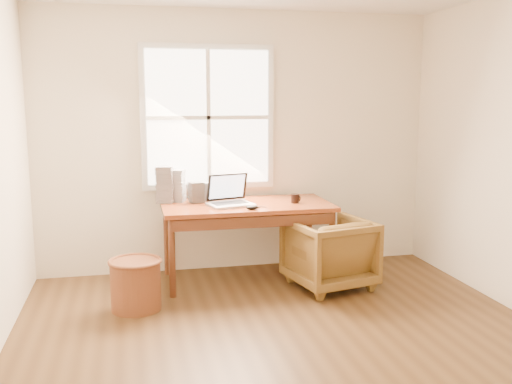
% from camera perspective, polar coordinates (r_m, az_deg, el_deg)
% --- Properties ---
extents(room_shell, '(4.04, 4.54, 2.64)m').
position_cam_1_polar(room_shell, '(3.76, 3.77, 2.79)').
color(room_shell, '#50361B').
rests_on(room_shell, ground).
extents(desk, '(1.60, 0.80, 0.04)m').
position_cam_1_polar(desk, '(5.42, -0.95, -1.37)').
color(desk, brown).
rests_on(desk, room_shell).
extents(armchair, '(0.83, 0.85, 0.65)m').
position_cam_1_polar(armchair, '(5.36, 7.33, -6.03)').
color(armchair, brown).
rests_on(armchair, room_shell).
extents(wicker_stool, '(0.51, 0.51, 0.41)m').
position_cam_1_polar(wicker_stool, '(4.90, -11.93, -9.10)').
color(wicker_stool, brown).
rests_on(wicker_stool, room_shell).
extents(laptop, '(0.45, 0.46, 0.28)m').
position_cam_1_polar(laptop, '(5.29, -2.58, 0.07)').
color(laptop, silver).
rests_on(laptop, desk).
extents(mouse, '(0.12, 0.07, 0.04)m').
position_cam_1_polar(mouse, '(5.13, -0.37, -1.56)').
color(mouse, black).
rests_on(mouse, desk).
extents(coffee_mug, '(0.08, 0.08, 0.09)m').
position_cam_1_polar(coffee_mug, '(5.46, 3.92, -0.64)').
color(coffee_mug, black).
rests_on(coffee_mug, desk).
extents(cd_stack_a, '(0.20, 0.19, 0.31)m').
position_cam_1_polar(cd_stack_a, '(5.56, -8.01, 0.66)').
color(cd_stack_a, silver).
rests_on(cd_stack_a, desk).
extents(cd_stack_b, '(0.15, 0.14, 0.20)m').
position_cam_1_polar(cd_stack_b, '(5.47, -5.97, -0.06)').
color(cd_stack_b, '#232327').
rests_on(cd_stack_b, desk).
extents(cd_stack_c, '(0.18, 0.17, 0.35)m').
position_cam_1_polar(cd_stack_c, '(5.51, -9.09, 0.73)').
color(cd_stack_c, '#AAA9B7').
rests_on(cd_stack_c, desk).
extents(cd_stack_d, '(0.16, 0.15, 0.18)m').
position_cam_1_polar(cd_stack_d, '(5.58, -4.69, 0.05)').
color(cd_stack_d, '#AEB2B9').
rests_on(cd_stack_d, desk).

